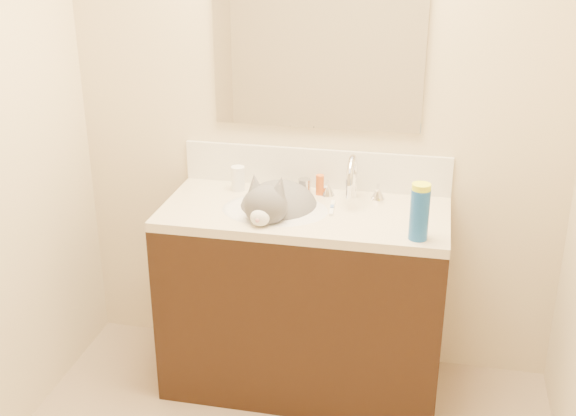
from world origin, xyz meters
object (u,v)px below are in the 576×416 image
at_px(cat, 277,210).
at_px(spray_can, 419,215).
at_px(silver_jar, 304,186).
at_px(basin, 275,225).
at_px(faucet, 352,182).
at_px(amber_bottle, 320,185).
at_px(pill_bottle, 238,178).
at_px(vanity_cabinet, 304,303).

height_order(cat, spray_can, spray_can).
bearing_deg(silver_jar, basin, -111.34).
bearing_deg(faucet, amber_bottle, 163.57).
height_order(faucet, amber_bottle, faucet).
relative_size(pill_bottle, spray_can, 0.55).
bearing_deg(spray_can, basin, 164.24).
distance_m(cat, pill_bottle, 0.27).
relative_size(pill_bottle, amber_bottle, 1.23).
bearing_deg(cat, vanity_cabinet, 6.19).
height_order(faucet, spray_can, faucet).
relative_size(basin, spray_can, 2.25).
relative_size(cat, spray_can, 2.42).
bearing_deg(vanity_cabinet, pill_bottle, 154.68).
xyz_separation_m(pill_bottle, amber_bottle, (0.36, 0.02, -0.01)).
relative_size(vanity_cabinet, spray_can, 5.99).
bearing_deg(pill_bottle, faucet, -2.16).
xyz_separation_m(vanity_cabinet, amber_bottle, (0.03, 0.18, 0.49)).
bearing_deg(silver_jar, vanity_cabinet, -79.12).
height_order(cat, amber_bottle, cat).
distance_m(faucet, spray_can, 0.45).
xyz_separation_m(basin, pill_bottle, (-0.21, 0.19, 0.12)).
bearing_deg(silver_jar, faucet, -12.72).
height_order(pill_bottle, amber_bottle, pill_bottle).
bearing_deg(cat, spray_can, -13.11).
distance_m(amber_bottle, spray_can, 0.58).
xyz_separation_m(pill_bottle, silver_jar, (0.29, 0.03, -0.02)).
height_order(faucet, pill_bottle, faucet).
bearing_deg(basin, pill_bottle, 138.48).
relative_size(cat, pill_bottle, 4.42).
relative_size(basin, faucet, 1.61).
relative_size(vanity_cabinet, cat, 2.47).
bearing_deg(pill_bottle, basin, -41.52).
distance_m(silver_jar, amber_bottle, 0.07).
relative_size(faucet, silver_jar, 4.39).
bearing_deg(basin, amber_bottle, 53.68).
relative_size(silver_jar, amber_bottle, 0.71).
height_order(vanity_cabinet, faucet, faucet).
height_order(basin, cat, cat).
xyz_separation_m(cat, amber_bottle, (0.15, 0.18, 0.06)).
relative_size(basin, amber_bottle, 5.02).
distance_m(basin, pill_bottle, 0.31).
xyz_separation_m(basin, silver_jar, (0.08, 0.22, 0.10)).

